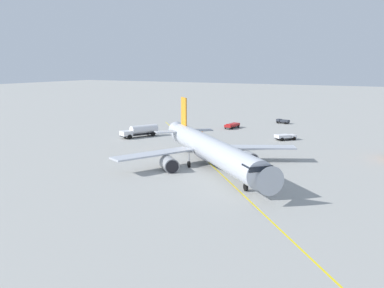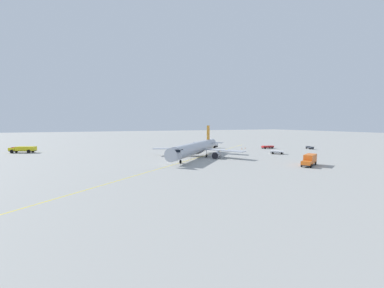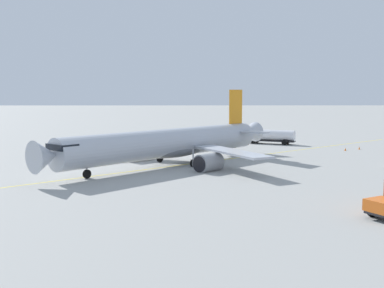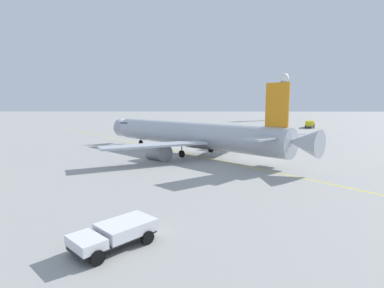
{
  "view_description": "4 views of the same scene",
  "coord_description": "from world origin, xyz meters",
  "px_view_note": "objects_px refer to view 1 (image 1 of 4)",
  "views": [
    {
      "loc": [
        -30.48,
        62.76,
        17.54
      ],
      "look_at": [
        3.66,
        0.41,
        4.08
      ],
      "focal_mm": 39.67,
      "sensor_mm": 36.0,
      "label": 1
    },
    {
      "loc": [
        -79.38,
        36.06,
        11.91
      ],
      "look_at": [
        1.61,
        0.32,
        4.65
      ],
      "focal_mm": 24.09,
      "sensor_mm": 36.0,
      "label": 2
    },
    {
      "loc": [
        -68.83,
        -3.38,
        10.65
      ],
      "look_at": [
        0.0,
        -4.01,
        3.2
      ],
      "focal_mm": 45.73,
      "sensor_mm": 36.0,
      "label": 3
    },
    {
      "loc": [
        2.14,
        -49.54,
        8.16
      ],
      "look_at": [
        0.96,
        -3.84,
        2.05
      ],
      "focal_mm": 27.72,
      "sensor_mm": 36.0,
      "label": 4
    }
  ],
  "objects_px": {
    "pushback_tug_truck": "(285,137)",
    "fuel_tanker_truck": "(141,130)",
    "ops_pickup_truck": "(232,125)",
    "safety_cone_mid": "(202,131)",
    "airliner_main": "(210,150)",
    "baggage_truck_truck": "(283,121)",
    "safety_cone_near": "(203,133)"
  },
  "relations": [
    {
      "from": "airliner_main",
      "to": "safety_cone_near",
      "type": "height_order",
      "value": "airliner_main"
    },
    {
      "from": "fuel_tanker_truck",
      "to": "safety_cone_mid",
      "type": "bearing_deg",
      "value": 171.41
    },
    {
      "from": "baggage_truck_truck",
      "to": "ops_pickup_truck",
      "type": "relative_size",
      "value": 0.69
    },
    {
      "from": "fuel_tanker_truck",
      "to": "safety_cone_near",
      "type": "bearing_deg",
      "value": 159.64
    },
    {
      "from": "airliner_main",
      "to": "baggage_truck_truck",
      "type": "distance_m",
      "value": 60.13
    },
    {
      "from": "baggage_truck_truck",
      "to": "ops_pickup_truck",
      "type": "height_order",
      "value": "ops_pickup_truck"
    },
    {
      "from": "baggage_truck_truck",
      "to": "ops_pickup_truck",
      "type": "distance_m",
      "value": 18.83
    },
    {
      "from": "pushback_tug_truck",
      "to": "fuel_tanker_truck",
      "type": "bearing_deg",
      "value": 153.88
    },
    {
      "from": "safety_cone_near",
      "to": "safety_cone_mid",
      "type": "height_order",
      "value": "same"
    },
    {
      "from": "pushback_tug_truck",
      "to": "baggage_truck_truck",
      "type": "xyz_separation_m",
      "value": [
        8.77,
        -27.21,
        -0.1
      ]
    },
    {
      "from": "ops_pickup_truck",
      "to": "safety_cone_near",
      "type": "relative_size",
      "value": 10.74
    },
    {
      "from": "pushback_tug_truck",
      "to": "ops_pickup_truck",
      "type": "bearing_deg",
      "value": 101.3
    },
    {
      "from": "pushback_tug_truck",
      "to": "fuel_tanker_truck",
      "type": "distance_m",
      "value": 34.58
    },
    {
      "from": "airliner_main",
      "to": "safety_cone_mid",
      "type": "height_order",
      "value": "airliner_main"
    },
    {
      "from": "pushback_tug_truck",
      "to": "baggage_truck_truck",
      "type": "distance_m",
      "value": 28.59
    },
    {
      "from": "safety_cone_near",
      "to": "pushback_tug_truck",
      "type": "bearing_deg",
      "value": -175.62
    },
    {
      "from": "airliner_main",
      "to": "fuel_tanker_truck",
      "type": "distance_m",
      "value": 34.97
    },
    {
      "from": "fuel_tanker_truck",
      "to": "baggage_truck_truck",
      "type": "bearing_deg",
      "value": 174.57
    },
    {
      "from": "fuel_tanker_truck",
      "to": "ops_pickup_truck",
      "type": "bearing_deg",
      "value": 174.27
    },
    {
      "from": "ops_pickup_truck",
      "to": "airliner_main",
      "type": "bearing_deg",
      "value": 22.92
    },
    {
      "from": "safety_cone_near",
      "to": "baggage_truck_truck",
      "type": "bearing_deg",
      "value": -112.82
    },
    {
      "from": "ops_pickup_truck",
      "to": "safety_cone_mid",
      "type": "distance_m",
      "value": 10.39
    },
    {
      "from": "pushback_tug_truck",
      "to": "safety_cone_mid",
      "type": "height_order",
      "value": "pushback_tug_truck"
    },
    {
      "from": "airliner_main",
      "to": "baggage_truck_truck",
      "type": "xyz_separation_m",
      "value": [
        5.35,
        -59.85,
        -2.36
      ]
    },
    {
      "from": "baggage_truck_truck",
      "to": "fuel_tanker_truck",
      "type": "xyz_separation_m",
      "value": [
        23.37,
        39.95,
        0.88
      ]
    },
    {
      "from": "pushback_tug_truck",
      "to": "baggage_truck_truck",
      "type": "bearing_deg",
      "value": 60.12
    },
    {
      "from": "ops_pickup_truck",
      "to": "safety_cone_mid",
      "type": "height_order",
      "value": "ops_pickup_truck"
    },
    {
      "from": "airliner_main",
      "to": "pushback_tug_truck",
      "type": "height_order",
      "value": "airliner_main"
    },
    {
      "from": "baggage_truck_truck",
      "to": "fuel_tanker_truck",
      "type": "distance_m",
      "value": 46.3
    },
    {
      "from": "fuel_tanker_truck",
      "to": "safety_cone_near",
      "type": "xyz_separation_m",
      "value": [
        -11.24,
        -11.14,
        -1.31
      ]
    },
    {
      "from": "airliner_main",
      "to": "ops_pickup_truck",
      "type": "bearing_deg",
      "value": 151.96
    },
    {
      "from": "ops_pickup_truck",
      "to": "safety_cone_mid",
      "type": "xyz_separation_m",
      "value": [
        4.53,
        9.34,
        -0.53
      ]
    }
  ]
}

